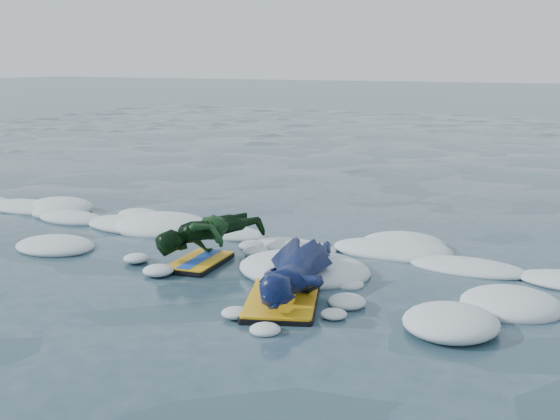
# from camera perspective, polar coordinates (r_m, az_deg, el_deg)

# --- Properties ---
(ground) EXTENTS (120.00, 120.00, 0.00)m
(ground) POSITION_cam_1_polar(r_m,az_deg,el_deg) (6.88, -12.15, -4.83)
(ground) COLOR #1A2F3E
(ground) RESTS_ON ground
(foam_band) EXTENTS (12.00, 3.10, 0.30)m
(foam_band) POSITION_cam_1_polar(r_m,az_deg,el_deg) (7.67, -7.28, -2.89)
(foam_band) COLOR silver
(foam_band) RESTS_ON ground
(prone_woman_unit) EXTENTS (0.93, 1.67, 0.41)m
(prone_woman_unit) POSITION_cam_1_polar(r_m,az_deg,el_deg) (5.93, 1.17, -5.19)
(prone_woman_unit) COLOR black
(prone_woman_unit) RESTS_ON ground
(prone_child_unit) EXTENTS (0.99, 1.28, 0.45)m
(prone_child_unit) POSITION_cam_1_polar(r_m,az_deg,el_deg) (7.04, -5.73, -2.31)
(prone_child_unit) COLOR black
(prone_child_unit) RESTS_ON ground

